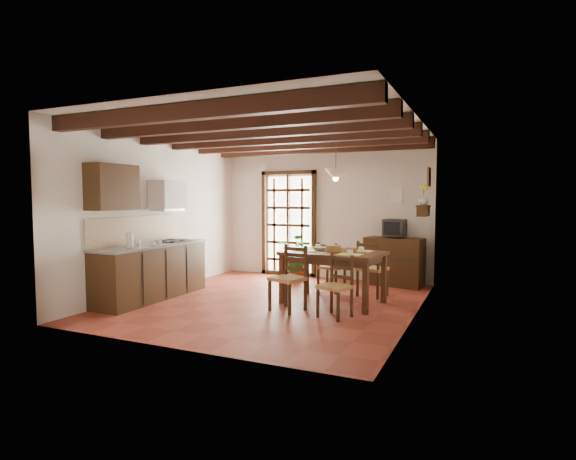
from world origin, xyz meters
The scene contains 25 objects.
ground_plane centered at (0.00, 0.00, 0.00)m, with size 5.00×5.00×0.00m, color brown.
room_shell centered at (0.00, 0.00, 1.82)m, with size 4.52×5.02×2.81m.
ceiling_beams centered at (0.00, 0.00, 2.69)m, with size 4.50×4.34×0.20m.
french_door centered at (-0.80, 2.45, 1.18)m, with size 1.26×0.11×2.32m.
kitchen_counter centered at (-1.96, -0.60, 0.47)m, with size 0.64×2.25×1.38m.
upper_cabinet centered at (-2.08, -1.30, 1.85)m, with size 0.35×0.80×0.70m, color #311F0F.
range_hood centered at (-2.05, -0.05, 1.73)m, with size 0.38×0.60×0.54m.
counter_items centered at (-1.95, -0.51, 0.96)m, with size 0.50×1.43×0.25m.
dining_table centered at (0.92, 0.33, 0.73)m, with size 1.62×1.13×0.83m.
chair_near_left centered at (0.47, -0.42, 0.31)m, with size 0.56×0.54×0.98m.
chair_near_right centered at (1.23, -0.49, 0.28)m, with size 0.51×0.49×0.88m.
chair_far_left centered at (0.62, 1.15, 0.28)m, with size 0.48×0.46×0.90m.
chair_far_right centered at (1.38, 1.07, 0.30)m, with size 0.53×0.51×0.96m.
table_setting centered at (0.92, 0.33, 0.95)m, with size 1.12×0.75×0.10m.
table_bowl centered at (0.66, 0.41, 0.86)m, with size 0.22×0.22×0.05m, color white.
sideboard centered at (1.53, 2.23, 0.46)m, with size 1.09×0.49×0.93m, color #311F0F.
crt_tv centered at (1.53, 2.22, 1.12)m, with size 0.43×0.40×0.33m.
fuse_box centered at (1.50, 2.48, 1.75)m, with size 0.25×0.03×0.32m, color white.
plant_pot centered at (-0.39, 1.92, 0.11)m, with size 0.38×0.38×0.23m, color maroon.
potted_plant centered at (-0.39, 1.92, 0.57)m, with size 1.84×1.58×2.05m, color #144C19.
wall_shelf centered at (2.14, 1.60, 1.51)m, with size 0.20×0.42×0.20m.
shelf_vase centered at (2.14, 1.60, 1.65)m, with size 0.15×0.15×0.15m, color #B2BFB2.
shelf_flowers centered at (2.14, 1.60, 1.86)m, with size 0.14×0.14×0.36m.
framed_picture centered at (2.22, 1.60, 2.05)m, with size 0.03×0.32×0.32m.
pendant_lamp centered at (0.92, 0.43, 2.08)m, with size 0.36×0.36×0.84m.
Camera 1 is at (3.17, -6.48, 1.68)m, focal length 28.00 mm.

